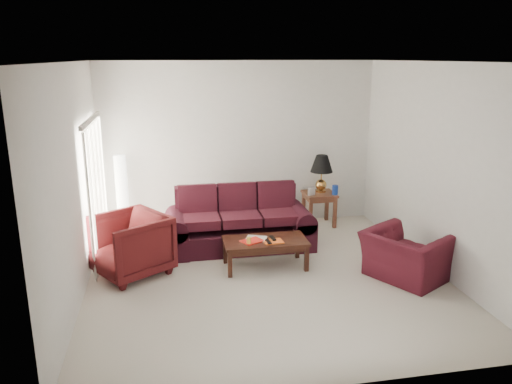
{
  "coord_description": "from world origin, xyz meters",
  "views": [
    {
      "loc": [
        -1.37,
        -6.42,
        3.06
      ],
      "look_at": [
        0.0,
        0.85,
        1.05
      ],
      "focal_mm": 35.0,
      "sensor_mm": 36.0,
      "label": 1
    }
  ],
  "objects_px": {
    "armchair_left": "(130,245)",
    "armchair_right": "(406,256)",
    "end_table": "(319,209)",
    "sofa": "(239,219)",
    "floor_lamp": "(122,196)",
    "coffee_table": "(265,253)"
  },
  "relations": [
    {
      "from": "armchair_left",
      "to": "armchair_right",
      "type": "bearing_deg",
      "value": 44.05
    },
    {
      "from": "end_table",
      "to": "armchair_right",
      "type": "distance_m",
      "value": 2.54
    },
    {
      "from": "sofa",
      "to": "floor_lamp",
      "type": "distance_m",
      "value": 2.14
    },
    {
      "from": "sofa",
      "to": "armchair_left",
      "type": "height_order",
      "value": "sofa"
    },
    {
      "from": "floor_lamp",
      "to": "armchair_left",
      "type": "bearing_deg",
      "value": -83.32
    },
    {
      "from": "end_table",
      "to": "sofa",
      "type": "bearing_deg",
      "value": -152.05
    },
    {
      "from": "armchair_left",
      "to": "armchair_right",
      "type": "relative_size",
      "value": 0.94
    },
    {
      "from": "armchair_left",
      "to": "coffee_table",
      "type": "xyz_separation_m",
      "value": [
        1.97,
        -0.11,
        -0.23
      ]
    },
    {
      "from": "end_table",
      "to": "armchair_left",
      "type": "distance_m",
      "value": 3.73
    },
    {
      "from": "coffee_table",
      "to": "end_table",
      "type": "bearing_deg",
      "value": 33.7
    },
    {
      "from": "armchair_right",
      "to": "armchair_left",
      "type": "bearing_deg",
      "value": 47.14
    },
    {
      "from": "armchair_right",
      "to": "coffee_table",
      "type": "xyz_separation_m",
      "value": [
        -1.87,
        0.76,
        -0.13
      ]
    },
    {
      "from": "sofa",
      "to": "coffee_table",
      "type": "bearing_deg",
      "value": -77.14
    },
    {
      "from": "floor_lamp",
      "to": "coffee_table",
      "type": "xyz_separation_m",
      "value": [
        2.17,
        -1.81,
        -0.51
      ]
    },
    {
      "from": "end_table",
      "to": "armchair_right",
      "type": "relative_size",
      "value": 0.59
    },
    {
      "from": "armchair_right",
      "to": "coffee_table",
      "type": "relative_size",
      "value": 0.85
    },
    {
      "from": "floor_lamp",
      "to": "armchair_left",
      "type": "relative_size",
      "value": 1.47
    },
    {
      "from": "sofa",
      "to": "floor_lamp",
      "type": "bearing_deg",
      "value": 150.03
    },
    {
      "from": "floor_lamp",
      "to": "coffee_table",
      "type": "bearing_deg",
      "value": -39.85
    },
    {
      "from": "floor_lamp",
      "to": "armchair_right",
      "type": "distance_m",
      "value": 4.8
    },
    {
      "from": "sofa",
      "to": "armchair_right",
      "type": "xyz_separation_m",
      "value": [
        2.13,
        -1.62,
        -0.15
      ]
    },
    {
      "from": "floor_lamp",
      "to": "coffee_table",
      "type": "relative_size",
      "value": 1.17
    }
  ]
}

